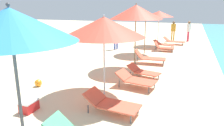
{
  "coord_description": "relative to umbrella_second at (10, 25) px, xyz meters",
  "views": [
    {
      "loc": [
        3.09,
        0.93,
        2.8
      ],
      "look_at": [
        0.74,
        7.16,
        1.02
      ],
      "focal_mm": 34.01,
      "sensor_mm": 36.0,
      "label": 1
    }
  ],
  "objects": [
    {
      "name": "cooler_box",
      "position": [
        -1.62,
        1.87,
        -2.39
      ],
      "size": [
        0.34,
        0.49,
        0.31
      ],
      "color": "red",
      "rests_on": "ground"
    },
    {
      "name": "beach_ball",
      "position": [
        -2.64,
        3.49,
        -2.42
      ],
      "size": [
        0.26,
        0.26,
        0.26
      ],
      "primitive_type": "sphere",
      "color": "orange",
      "rests_on": "ground"
    },
    {
      "name": "lounger_third_shoreside",
      "position": [
        0.68,
        4.64,
        -2.25
      ],
      "size": [
        1.46,
        0.88,
        0.55
      ],
      "rotation": [
        0.0,
        0.0,
        -0.15
      ],
      "color": "#D8593F",
      "rests_on": "ground"
    },
    {
      "name": "lounger_third_inland",
      "position": [
        0.54,
        2.57,
        -2.26
      ],
      "size": [
        1.54,
        0.79,
        0.56
      ],
      "rotation": [
        0.0,
        0.0,
        -0.09
      ],
      "color": "#D8593F",
      "rests_on": "ground"
    },
    {
      "name": "person_walking_far",
      "position": [
        2.13,
        16.15,
        -1.53
      ],
      "size": [
        0.33,
        0.41,
        1.67
      ],
      "rotation": [
        0.0,
        0.0,
        5.93
      ],
      "color": "#D8334C",
      "rests_on": "ground"
    },
    {
      "name": "lounger_fourth_inland",
      "position": [
        0.69,
        5.85,
        -2.3
      ],
      "size": [
        1.42,
        0.87,
        0.47
      ],
      "rotation": [
        0.0,
        0.0,
        -0.25
      ],
      "color": "#D8593F",
      "rests_on": "ground"
    },
    {
      "name": "umbrella_second",
      "position": [
        0.0,
        0.0,
        0.0
      ],
      "size": [
        1.92,
        1.92,
        2.85
      ],
      "color": "#4C4C51",
      "rests_on": "ground"
    },
    {
      "name": "umbrella_farthest",
      "position": [
        0.08,
        13.44,
        -0.26
      ],
      "size": [
        2.05,
        2.05,
        2.56
      ],
      "color": "silver",
      "rests_on": "ground"
    },
    {
      "name": "lounger_fifth_shoreside",
      "position": [
        0.76,
        11.48,
        -2.28
      ],
      "size": [
        1.25,
        0.63,
        0.59
      ],
      "rotation": [
        0.0,
        0.0,
        0.02
      ],
      "color": "#D8593F",
      "rests_on": "ground"
    },
    {
      "name": "umbrella_fifth",
      "position": [
        -0.23,
        10.33,
        -0.21
      ],
      "size": [
        2.07,
        2.07,
        2.6
      ],
      "color": "olive",
      "rests_on": "ground"
    },
    {
      "name": "umbrella_third",
      "position": [
        -0.12,
        3.69,
        -0.34
      ],
      "size": [
        2.56,
        2.56,
        2.57
      ],
      "color": "silver",
      "rests_on": "ground"
    },
    {
      "name": "lounger_farthest_inland",
      "position": [
        0.66,
        12.26,
        -2.22
      ],
      "size": [
        1.45,
        0.74,
        0.58
      ],
      "rotation": [
        0.0,
        0.0,
        -0.13
      ],
      "color": "#D8593F",
      "rests_on": "ground"
    },
    {
      "name": "lounger_fourth_shoreside",
      "position": [
        0.49,
        8.05,
        -2.22
      ],
      "size": [
        1.58,
        0.77,
        0.69
      ],
      "rotation": [
        0.0,
        0.0,
        0.08
      ],
      "color": "#D8593F",
      "rests_on": "ground"
    },
    {
      "name": "person_walking_mid",
      "position": [
        0.92,
        16.14,
        -1.56
      ],
      "size": [
        0.4,
        0.3,
        1.63
      ],
      "rotation": [
        0.0,
        0.0,
        1.82
      ],
      "color": "orange",
      "rests_on": "ground"
    },
    {
      "name": "umbrella_fourth",
      "position": [
        0.03,
        6.96,
        0.02
      ],
      "size": [
        2.31,
        2.31,
        2.94
      ],
      "color": "olive",
      "rests_on": "ground"
    },
    {
      "name": "lounger_farthest_shoreside",
      "position": [
        1.13,
        14.35,
        -2.28
      ],
      "size": [
        1.58,
        0.78,
        0.56
      ],
      "rotation": [
        0.0,
        0.0,
        -0.07
      ],
      "color": "#D8593F",
      "rests_on": "ground"
    },
    {
      "name": "person_walking_near",
      "position": [
        -2.32,
        10.98,
        -1.63
      ],
      "size": [
        0.41,
        0.41,
        1.53
      ],
      "rotation": [
        0.0,
        0.0,
        2.36
      ],
      "color": "#334CB2",
      "rests_on": "ground"
    }
  ]
}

